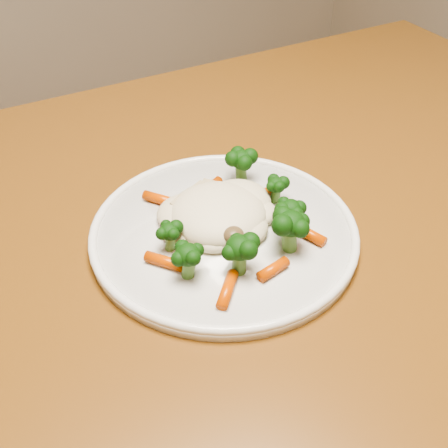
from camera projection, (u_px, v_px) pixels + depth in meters
dining_table at (259, 259)px, 0.76m from camera, size 1.20×0.81×0.75m
plate at (224, 233)px, 0.64m from camera, size 0.30×0.30×0.01m
meal at (229, 213)px, 0.62m from camera, size 0.20×0.21×0.05m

